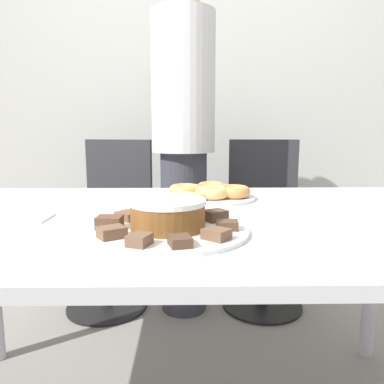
% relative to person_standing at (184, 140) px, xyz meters
% --- Properties ---
extents(wall_back, '(8.00, 0.05, 2.60)m').
position_rel_person_standing_xyz_m(wall_back, '(-0.00, 0.71, 0.38)').
color(wall_back, beige).
rests_on(wall_back, ground_plane).
extents(table, '(1.72, 1.00, 0.73)m').
position_rel_person_standing_xyz_m(table, '(-0.00, -0.89, -0.26)').
color(table, silver).
rests_on(table, ground_plane).
extents(person_standing, '(0.32, 0.32, 1.73)m').
position_rel_person_standing_xyz_m(person_standing, '(0.00, 0.00, 0.00)').
color(person_standing, '#383842').
rests_on(person_standing, ground_plane).
extents(office_chair_left, '(0.54, 0.54, 0.92)m').
position_rel_person_standing_xyz_m(office_chair_left, '(-0.42, 0.07, -0.48)').
color(office_chair_left, black).
rests_on(office_chair_left, ground_plane).
extents(office_chair_right, '(0.49, 0.49, 0.92)m').
position_rel_person_standing_xyz_m(office_chair_right, '(0.44, 0.08, -0.48)').
color(office_chair_right, black).
rests_on(office_chair_right, ground_plane).
extents(plate_cake, '(0.38, 0.38, 0.01)m').
position_rel_person_standing_xyz_m(plate_cake, '(-0.03, -1.08, -0.18)').
color(plate_cake, white).
rests_on(plate_cake, table).
extents(plate_donuts, '(0.33, 0.33, 0.01)m').
position_rel_person_standing_xyz_m(plate_donuts, '(0.09, -0.63, -0.18)').
color(plate_donuts, white).
rests_on(plate_donuts, table).
extents(frosted_cake, '(0.18, 0.18, 0.07)m').
position_rel_person_standing_xyz_m(frosted_cake, '(-0.03, -1.08, -0.14)').
color(frosted_cake, brown).
rests_on(frosted_cake, plate_cake).
extents(lamington_0, '(0.05, 0.05, 0.02)m').
position_rel_person_standing_xyz_m(lamington_0, '(0.10, -1.09, -0.17)').
color(lamington_0, '#513828').
rests_on(lamington_0, plate_cake).
extents(lamington_1, '(0.07, 0.07, 0.03)m').
position_rel_person_standing_xyz_m(lamington_1, '(0.08, -1.01, -0.16)').
color(lamington_1, '#513828').
rests_on(lamington_1, plate_cake).
extents(lamington_2, '(0.06, 0.07, 0.02)m').
position_rel_person_standing_xyz_m(lamington_2, '(0.02, -0.95, -0.17)').
color(lamington_2, '#513828').
rests_on(lamington_2, plate_cake).
extents(lamington_3, '(0.05, 0.06, 0.02)m').
position_rel_person_standing_xyz_m(lamington_3, '(-0.07, -0.95, -0.17)').
color(lamington_3, '#513828').
rests_on(lamington_3, plate_cake).
extents(lamington_4, '(0.07, 0.07, 0.02)m').
position_rel_person_standing_xyz_m(lamington_4, '(-0.14, -0.99, -0.17)').
color(lamington_4, brown).
rests_on(lamington_4, plate_cake).
extents(lamington_5, '(0.06, 0.05, 0.03)m').
position_rel_person_standing_xyz_m(lamington_5, '(-0.17, -1.07, -0.16)').
color(lamington_5, brown).
rests_on(lamington_5, plate_cake).
extents(lamington_6, '(0.07, 0.07, 0.02)m').
position_rel_person_standing_xyz_m(lamington_6, '(-0.15, -1.15, -0.17)').
color(lamington_6, brown).
rests_on(lamington_6, plate_cake).
extents(lamington_7, '(0.06, 0.06, 0.02)m').
position_rel_person_standing_xyz_m(lamington_7, '(-0.09, -1.21, -0.17)').
color(lamington_7, brown).
rests_on(lamington_7, plate_cake).
extents(lamington_8, '(0.05, 0.06, 0.02)m').
position_rel_person_standing_xyz_m(lamington_8, '(-0.00, -1.22, -0.17)').
color(lamington_8, '#513828').
rests_on(lamington_8, plate_cake).
extents(lamington_9, '(0.07, 0.07, 0.02)m').
position_rel_person_standing_xyz_m(lamington_9, '(0.07, -1.17, -0.17)').
color(lamington_9, brown).
rests_on(lamington_9, plate_cake).
extents(donut_0, '(0.13, 0.13, 0.04)m').
position_rel_person_standing_xyz_m(donut_0, '(0.09, -0.63, -0.16)').
color(donut_0, '#C68447').
rests_on(donut_0, plate_donuts).
extents(donut_1, '(0.11, 0.11, 0.03)m').
position_rel_person_standing_xyz_m(donut_1, '(0.10, -0.54, -0.16)').
color(donut_1, tan).
rests_on(donut_1, plate_donuts).
extents(donut_2, '(0.10, 0.10, 0.03)m').
position_rel_person_standing_xyz_m(donut_2, '(0.06, -0.59, -0.16)').
color(donut_2, '#C68447').
rests_on(donut_2, plate_donuts).
extents(donut_3, '(0.12, 0.12, 0.04)m').
position_rel_person_standing_xyz_m(donut_3, '(0.01, -0.63, -0.16)').
color(donut_3, tan).
rests_on(donut_3, plate_donuts).
extents(donut_4, '(0.12, 0.12, 0.03)m').
position_rel_person_standing_xyz_m(donut_4, '(0.04, -0.69, -0.16)').
color(donut_4, '#E5AD66').
rests_on(donut_4, plate_donuts).
extents(donut_5, '(0.12, 0.12, 0.04)m').
position_rel_person_standing_xyz_m(donut_5, '(0.10, -0.68, -0.16)').
color(donut_5, '#E5AD66').
rests_on(donut_5, plate_donuts).
extents(donut_6, '(0.12, 0.12, 0.04)m').
position_rel_person_standing_xyz_m(donut_6, '(0.17, -0.66, -0.16)').
color(donut_6, '#D18E4C').
rests_on(donut_6, plate_donuts).
extents(donut_7, '(0.12, 0.12, 0.03)m').
position_rel_person_standing_xyz_m(donut_7, '(0.14, -0.61, -0.16)').
color(donut_7, '#D18E4C').
rests_on(donut_7, plate_donuts).
extents(napkin, '(0.13, 0.10, 0.01)m').
position_rel_person_standing_xyz_m(napkin, '(-0.43, -0.94, -0.18)').
color(napkin, white).
rests_on(napkin, table).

